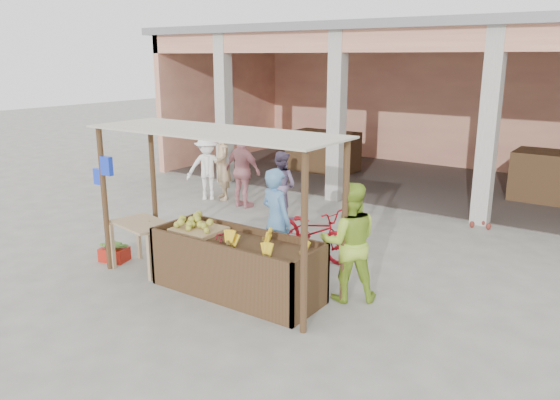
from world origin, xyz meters
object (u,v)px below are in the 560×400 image
Objects in this scene: fruit_stall at (237,268)px; vendor_blue at (276,218)px; vendor_green at (349,239)px; motorcycle at (312,230)px; side_table at (143,231)px; red_crate at (114,254)px.

fruit_stall is 1.41× the size of vendor_blue.
vendor_green reaches higher than motorcycle.
fruit_stall is at bearing -6.81° from vendor_green.
vendor_blue is 1.01× the size of vendor_green.
side_table is 0.90m from red_crate.
fruit_stall is 1.44× the size of motorcycle.
vendor_green is at bearing 28.00° from fruit_stall.
side_table is 0.60× the size of vendor_green.
vendor_blue is 1.08m from motorcycle.
side_table is 0.61× the size of motorcycle.
vendor_blue reaches higher than side_table.
vendor_blue reaches higher than motorcycle.
vendor_green is (1.44, 0.77, 0.51)m from fruit_stall.
vendor_blue is (2.59, 1.16, 0.81)m from red_crate.
red_crate is 0.24× the size of vendor_blue.
red_crate is 0.25× the size of motorcycle.
red_crate is at bearing 137.31° from motorcycle.
side_table is at bearing -19.64° from vendor_green.
motorcycle is at bearing -77.62° from vendor_blue.
fruit_stall is at bearing 106.15° from vendor_blue.
side_table is at bearing 47.85° from vendor_blue.
side_table reaches higher than red_crate.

